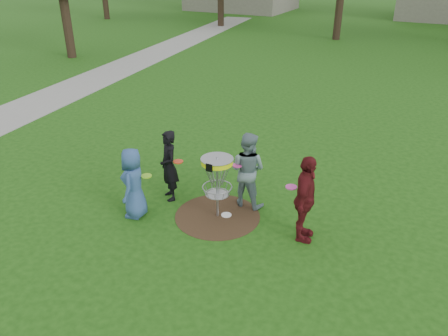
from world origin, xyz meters
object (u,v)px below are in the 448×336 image
at_px(player_maroon, 305,199).
at_px(disc_golf_basket, 217,173).
at_px(player_black, 169,166).
at_px(player_grey, 247,170).
at_px(player_blue, 134,183).

relative_size(player_maroon, disc_golf_basket, 1.26).
height_order(player_black, player_grey, player_grey).
relative_size(player_blue, player_black, 0.94).
xyz_separation_m(player_black, disc_golf_basket, (1.30, -0.19, 0.21)).
bearing_deg(player_blue, player_maroon, 85.53).
bearing_deg(player_grey, disc_golf_basket, 67.30).
height_order(player_grey, disc_golf_basket, player_grey).
height_order(player_grey, player_maroon, player_maroon).
height_order(player_black, disc_golf_basket, player_black).
bearing_deg(disc_golf_basket, player_grey, 65.82).
xyz_separation_m(player_maroon, disc_golf_basket, (-1.83, -0.06, 0.15)).
distance_m(player_blue, player_grey, 2.39).
bearing_deg(player_black, player_grey, 59.19).
distance_m(player_black, player_grey, 1.72).
xyz_separation_m(player_grey, disc_golf_basket, (-0.33, -0.74, 0.18)).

